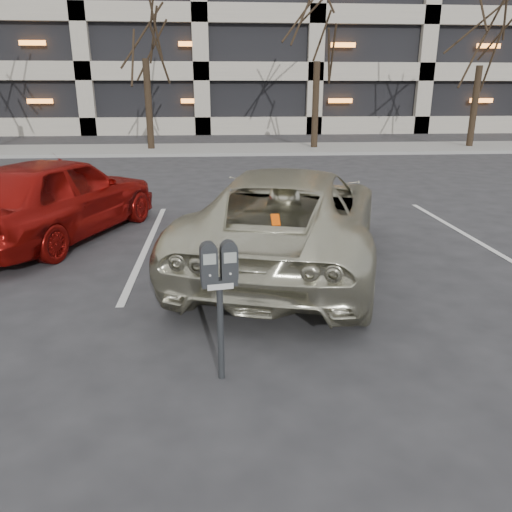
% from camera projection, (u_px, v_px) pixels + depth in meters
% --- Properties ---
extents(ground, '(140.00, 140.00, 0.00)m').
position_uv_depth(ground, '(236.00, 294.00, 6.31)').
color(ground, '#28282B').
rests_on(ground, ground).
extents(sidewalk, '(80.00, 4.00, 0.12)m').
position_uv_depth(sidewalk, '(222.00, 149.00, 21.43)').
color(sidewalk, gray).
rests_on(sidewalk, ground).
extents(stall_lines, '(16.90, 5.20, 0.00)m').
position_uv_depth(stall_lines, '(148.00, 244.00, 8.38)').
color(stall_lines, silver).
rests_on(stall_lines, ground).
extents(tree_c, '(3.53, 3.53, 8.01)m').
position_uv_depth(tree_c, '(319.00, 3.00, 19.91)').
color(tree_c, black).
rests_on(tree_c, ground).
extents(tree_d, '(3.39, 3.39, 7.72)m').
position_uv_depth(tree_d, '(487.00, 11.00, 20.49)').
color(tree_d, black).
rests_on(tree_d, ground).
extents(parking_meter, '(0.34, 0.17, 1.25)m').
position_uv_depth(parking_meter, '(219.00, 278.00, 4.18)').
color(parking_meter, black).
rests_on(parking_meter, ground).
extents(suv_silver, '(3.71, 5.61, 1.44)m').
position_uv_depth(suv_silver, '(289.00, 217.00, 7.19)').
color(suv_silver, beige).
rests_on(suv_silver, ground).
extents(car_red, '(3.13, 4.62, 1.46)m').
position_uv_depth(car_red, '(56.00, 197.00, 8.49)').
color(car_red, '#99110D').
rests_on(car_red, ground).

